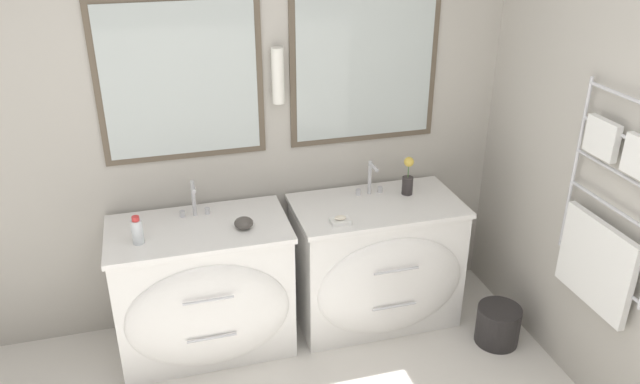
{
  "coord_description": "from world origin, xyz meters",
  "views": [
    {
      "loc": [
        -0.36,
        -1.51,
        2.44
      ],
      "look_at": [
        0.43,
        1.3,
        1.04
      ],
      "focal_mm": 35.0,
      "sensor_mm": 36.0,
      "label": 1
    }
  ],
  "objects_px": {
    "flower_vase": "(408,178)",
    "vanity_left": "(204,290)",
    "waste_bin": "(498,324)",
    "amenity_bowl": "(244,223)",
    "toiletry_bottle": "(137,231)",
    "vanity_right": "(377,263)"
  },
  "relations": [
    {
      "from": "flower_vase",
      "to": "vanity_left",
      "type": "bearing_deg",
      "value": -174.78
    },
    {
      "from": "waste_bin",
      "to": "amenity_bowl",
      "type": "bearing_deg",
      "value": 165.41
    },
    {
      "from": "vanity_left",
      "to": "flower_vase",
      "type": "height_order",
      "value": "flower_vase"
    },
    {
      "from": "vanity_left",
      "to": "amenity_bowl",
      "type": "distance_m",
      "value": 0.49
    },
    {
      "from": "flower_vase",
      "to": "toiletry_bottle",
      "type": "bearing_deg",
      "value": -173.81
    },
    {
      "from": "flower_vase",
      "to": "waste_bin",
      "type": "relative_size",
      "value": 0.93
    },
    {
      "from": "vanity_left",
      "to": "flower_vase",
      "type": "bearing_deg",
      "value": 5.22
    },
    {
      "from": "flower_vase",
      "to": "waste_bin",
      "type": "bearing_deg",
      "value": -52.72
    },
    {
      "from": "vanity_left",
      "to": "vanity_right",
      "type": "relative_size",
      "value": 1.0
    },
    {
      "from": "flower_vase",
      "to": "vanity_right",
      "type": "bearing_deg",
      "value": -152.15
    },
    {
      "from": "vanity_left",
      "to": "amenity_bowl",
      "type": "xyz_separation_m",
      "value": [
        0.24,
        -0.04,
        0.42
      ]
    },
    {
      "from": "vanity_left",
      "to": "amenity_bowl",
      "type": "bearing_deg",
      "value": -10.36
    },
    {
      "from": "toiletry_bottle",
      "to": "flower_vase",
      "type": "height_order",
      "value": "flower_vase"
    },
    {
      "from": "toiletry_bottle",
      "to": "amenity_bowl",
      "type": "bearing_deg",
      "value": 1.2
    },
    {
      "from": "toiletry_bottle",
      "to": "waste_bin",
      "type": "relative_size",
      "value": 0.6
    },
    {
      "from": "vanity_right",
      "to": "toiletry_bottle",
      "type": "xyz_separation_m",
      "value": [
        -1.36,
        -0.06,
        0.46
      ]
    },
    {
      "from": "vanity_right",
      "to": "waste_bin",
      "type": "height_order",
      "value": "vanity_right"
    },
    {
      "from": "amenity_bowl",
      "to": "waste_bin",
      "type": "bearing_deg",
      "value": -14.59
    },
    {
      "from": "flower_vase",
      "to": "amenity_bowl",
      "type": "bearing_deg",
      "value": -171.13
    },
    {
      "from": "toiletry_bottle",
      "to": "vanity_left",
      "type": "bearing_deg",
      "value": 10.1
    },
    {
      "from": "amenity_bowl",
      "to": "toiletry_bottle",
      "type": "bearing_deg",
      "value": -178.8
    },
    {
      "from": "vanity_left",
      "to": "vanity_right",
      "type": "xyz_separation_m",
      "value": [
        1.05,
        0.0,
        0.0
      ]
    }
  ]
}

